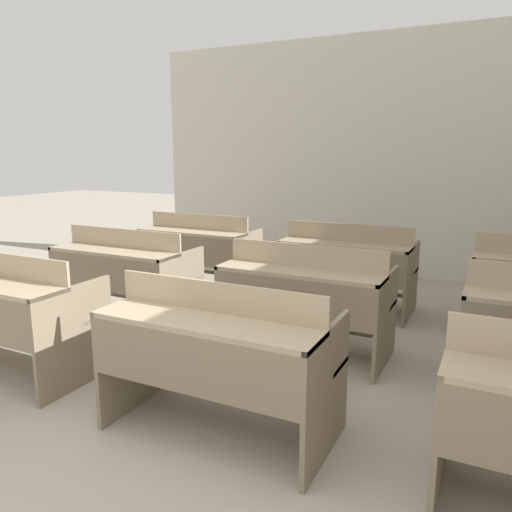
{
  "coord_description": "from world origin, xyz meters",
  "views": [
    {
      "loc": [
        1.45,
        -1.06,
        1.6
      ],
      "look_at": [
        -0.31,
        2.48,
        0.78
      ],
      "focal_mm": 35.0,
      "sensor_mm": 36.0,
      "label": 1
    }
  ],
  "objects": [
    {
      "name": "bench_front_center",
      "position": [
        0.08,
        1.22,
        0.49
      ],
      "size": [
        1.29,
        0.69,
        0.9
      ],
      "color": "#7A6B54",
      "rests_on": "ground_plane"
    },
    {
      "name": "bench_third_left",
      "position": [
        -1.7,
        3.78,
        0.49
      ],
      "size": [
        1.29,
        0.69,
        0.9
      ],
      "color": "#83735D",
      "rests_on": "ground_plane"
    },
    {
      "name": "bench_second_center",
      "position": [
        0.11,
        2.51,
        0.49
      ],
      "size": [
        1.29,
        0.69,
        0.9
      ],
      "color": "#7F7059",
      "rests_on": "ground_plane"
    },
    {
      "name": "bench_third_center",
      "position": [
        0.08,
        3.78,
        0.49
      ],
      "size": [
        1.29,
        0.69,
        0.9
      ],
      "color": "#796A53",
      "rests_on": "ground_plane"
    },
    {
      "name": "bench_second_left",
      "position": [
        -1.71,
        2.5,
        0.49
      ],
      "size": [
        1.29,
        0.69,
        0.9
      ],
      "color": "#82735C",
      "rests_on": "ground_plane"
    },
    {
      "name": "wall_back",
      "position": [
        0.0,
        5.55,
        1.54
      ],
      "size": [
        6.54,
        0.06,
        3.08
      ],
      "color": "beige",
      "rests_on": "ground_plane"
    },
    {
      "name": "bench_front_left",
      "position": [
        -1.71,
        1.23,
        0.49
      ],
      "size": [
        1.29,
        0.69,
        0.9
      ],
      "color": "#7B6C55",
      "rests_on": "ground_plane"
    }
  ]
}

